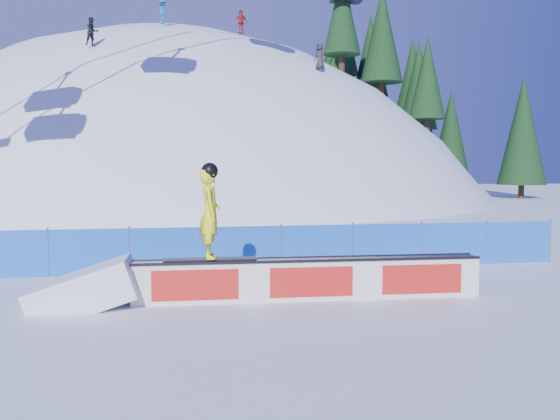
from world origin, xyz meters
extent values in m
plane|color=white|center=(0.00, 0.00, 0.00)|extent=(160.00, 160.00, 0.00)
sphere|color=white|center=(0.00, 42.00, -18.00)|extent=(64.00, 64.00, 64.00)
cylinder|color=#302013|center=(13.46, 45.67, 11.40)|extent=(0.50, 0.50, 1.40)
cone|color=black|center=(13.46, 45.67, 15.97)|extent=(3.50, 3.50, 7.95)
cylinder|color=#302013|center=(14.34, 37.05, 10.77)|extent=(0.50, 0.50, 1.40)
cone|color=black|center=(14.34, 37.05, 14.47)|extent=(2.72, 2.72, 6.19)
cylinder|color=#302013|center=(17.10, 43.09, 9.63)|extent=(0.50, 0.50, 1.40)
cone|color=black|center=(17.10, 43.09, 14.20)|extent=(3.49, 3.49, 7.93)
cylinder|color=#302013|center=(18.99, 37.25, 7.91)|extent=(0.50, 0.50, 1.40)
cone|color=black|center=(18.99, 37.25, 13.11)|extent=(4.05, 4.05, 9.20)
cylinder|color=#302013|center=(19.75, 45.51, 7.53)|extent=(0.50, 0.50, 1.40)
cone|color=black|center=(19.75, 45.51, 12.26)|extent=(3.63, 3.63, 8.25)
cylinder|color=#302013|center=(21.97, 42.79, 5.85)|extent=(0.50, 0.50, 1.40)
cone|color=black|center=(21.97, 42.79, 10.31)|extent=(3.40, 3.40, 7.72)
cylinder|color=#302013|center=(23.29, 43.20, 4.52)|extent=(0.50, 0.50, 1.40)
cone|color=black|center=(23.29, 43.20, 9.17)|extent=(3.57, 3.57, 8.11)
cylinder|color=#302013|center=(26.24, 45.86, 0.60)|extent=(0.50, 0.50, 1.40)
cone|color=black|center=(26.24, 45.86, 5.73)|extent=(3.98, 3.98, 9.05)
cylinder|color=#302013|center=(26.68, 43.55, 0.60)|extent=(0.50, 0.50, 1.40)
cone|color=black|center=(26.68, 43.55, 5.36)|extent=(3.66, 3.66, 8.32)
cylinder|color=#302013|center=(30.74, 38.86, 0.60)|extent=(0.50, 0.50, 1.40)
cone|color=black|center=(30.74, 38.86, 5.63)|extent=(3.90, 3.90, 8.86)
cube|color=blue|center=(0.00, 4.50, 0.60)|extent=(22.00, 0.03, 1.20)
cylinder|color=#3C476D|center=(-3.00, 4.50, 0.65)|extent=(0.05, 0.05, 1.30)
cylinder|color=#3C476D|center=(-1.00, 4.50, 0.65)|extent=(0.05, 0.05, 1.30)
cylinder|color=#3C476D|center=(1.00, 4.50, 0.65)|extent=(0.05, 0.05, 1.30)
cylinder|color=#3C476D|center=(3.00, 4.50, 0.65)|extent=(0.05, 0.05, 1.30)
cylinder|color=#3C476D|center=(5.00, 4.50, 0.65)|extent=(0.05, 0.05, 1.30)
cylinder|color=#3C476D|center=(7.00, 4.50, 0.65)|extent=(0.05, 0.05, 1.30)
cylinder|color=#3C476D|center=(9.00, 4.50, 0.65)|extent=(0.05, 0.05, 1.30)
cylinder|color=#3C476D|center=(11.00, 4.50, 0.65)|extent=(0.05, 0.05, 1.30)
cube|color=silver|center=(2.92, 0.70, 0.41)|extent=(7.34, 0.71, 0.82)
cube|color=gray|center=(2.92, 0.70, 0.84)|extent=(7.27, 0.73, 0.04)
cube|color=black|center=(2.91, 0.46, 0.85)|extent=(7.33, 0.28, 0.05)
cube|color=black|center=(2.93, 0.94, 0.85)|extent=(7.33, 0.28, 0.05)
cube|color=red|center=(2.91, 0.46, 0.41)|extent=(6.96, 0.26, 0.62)
cube|color=red|center=(2.93, 0.94, 0.41)|extent=(6.96, 0.26, 0.62)
cube|color=black|center=(0.85, 0.77, 0.90)|extent=(1.92, 0.41, 0.04)
imported|color=#FBFF18|center=(0.85, 0.77, 1.84)|extent=(0.47, 0.69, 1.85)
sphere|color=black|center=(0.85, 0.77, 2.70)|extent=(0.34, 0.34, 0.34)
imported|color=black|center=(-4.37, 27.15, 10.83)|extent=(1.00, 0.93, 1.65)
imported|color=#B31921|center=(5.23, 32.95, 13.07)|extent=(1.05, 0.78, 1.65)
imported|color=#195996|center=(-0.26, 33.16, 13.58)|extent=(0.98, 1.22, 1.65)
imported|color=#262626|center=(9.84, 28.24, 9.99)|extent=(0.87, 0.96, 1.65)
camera|label=1|loc=(0.03, -11.94, 2.79)|focal=40.00mm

